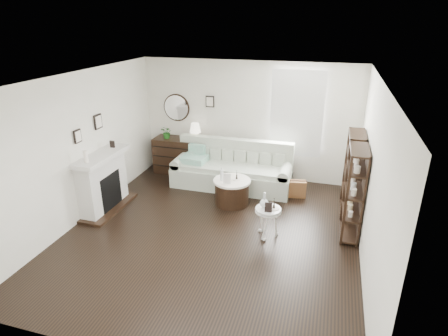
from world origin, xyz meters
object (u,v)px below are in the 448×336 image
(sofa, at_px, (232,171))
(dresser, at_px, (181,156))
(pedestal_table, at_px, (268,211))
(drum_table, at_px, (232,192))

(sofa, height_order, dresser, sofa)
(sofa, relative_size, pedestal_table, 4.84)
(drum_table, bearing_deg, sofa, 104.47)
(sofa, bearing_deg, drum_table, -75.53)
(sofa, bearing_deg, pedestal_table, -58.90)
(sofa, distance_m, drum_table, 0.90)
(sofa, xyz_separation_m, drum_table, (0.22, -0.87, -0.07))
(dresser, height_order, drum_table, dresser)
(sofa, relative_size, dresser, 2.03)
(dresser, bearing_deg, drum_table, -38.02)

